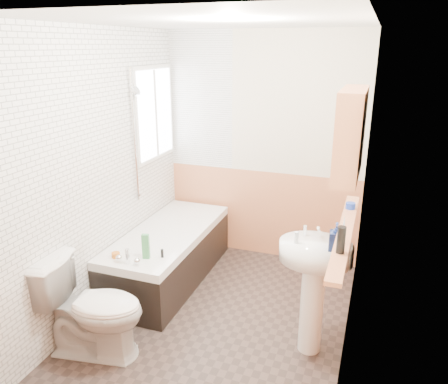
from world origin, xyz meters
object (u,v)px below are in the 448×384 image
(toilet, at_px, (92,308))
(sink, at_px, (314,275))
(pine_shelf, at_px, (345,232))
(medicine_cabinet, at_px, (350,134))
(bathtub, at_px, (169,254))

(toilet, distance_m, sink, 1.73)
(pine_shelf, xyz_separation_m, medicine_cabinet, (-0.03, -0.00, 0.70))
(bathtub, distance_m, toilet, 1.25)
(bathtub, distance_m, medicine_cabinet, 2.40)
(sink, relative_size, medicine_cabinet, 1.64)
(sink, bearing_deg, toilet, -166.18)
(toilet, relative_size, pine_shelf, 0.54)
(bathtub, relative_size, sink, 1.61)
(sink, xyz_separation_m, medicine_cabinet, (0.17, -0.06, 1.11))
(pine_shelf, distance_m, medicine_cabinet, 0.70)
(sink, xyz_separation_m, pine_shelf, (0.20, -0.06, 0.42))
(bathtub, xyz_separation_m, sink, (1.57, -0.64, 0.39))
(toilet, bearing_deg, pine_shelf, -82.18)
(toilet, relative_size, sink, 0.77)
(pine_shelf, relative_size, medicine_cabinet, 2.36)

